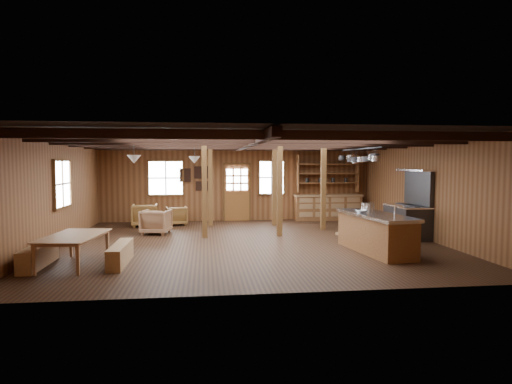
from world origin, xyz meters
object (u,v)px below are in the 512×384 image
kitchen_island (375,233)px  dining_table (76,250)px  commercial_range (409,216)px  armchair_a (145,215)px  armchair_c (156,222)px  armchair_b (177,216)px

kitchen_island → dining_table: bearing=176.4°
kitchen_island → dining_table: (-6.80, -0.51, -0.16)m
kitchen_island → commercial_range: bearing=38.3°
kitchen_island → armchair_a: bearing=133.2°
armchair_c → dining_table: bearing=84.6°
dining_table → armchair_b: 5.89m
armchair_b → kitchen_island: bearing=126.0°
commercial_range → armchair_a: size_ratio=2.34×
armchair_a → armchair_c: 1.71m
dining_table → armchair_c: armchair_c is taller
kitchen_island → armchair_c: size_ratio=3.17×
kitchen_island → dining_table: 6.82m
dining_table → commercial_range: bearing=-68.2°
commercial_range → armchair_a: commercial_range is taller
armchair_c → armchair_b: bearing=-92.9°
kitchen_island → armchair_a: size_ratio=3.08×
kitchen_island → armchair_b: size_ratio=3.65×
armchair_a → armchair_c: bearing=105.1°
commercial_range → armchair_c: (-7.31, 1.50, -0.26)m
kitchen_island → armchair_b: kitchen_island is taller
commercial_range → dining_table: commercial_range is taller
dining_table → armchair_a: bearing=-0.5°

